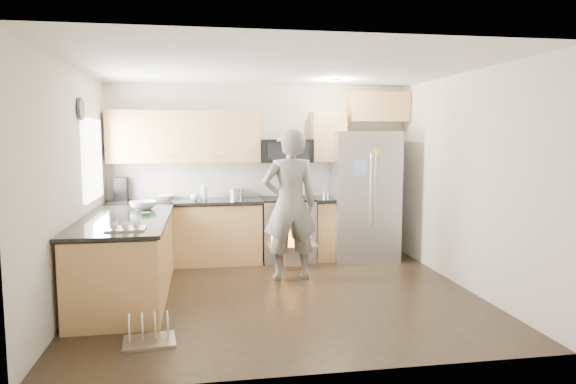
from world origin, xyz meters
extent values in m
plane|color=black|center=(0.00, 0.00, 0.00)|extent=(4.50, 4.50, 0.00)
cube|color=beige|center=(0.00, 2.00, 1.30)|extent=(4.50, 0.04, 2.60)
cube|color=beige|center=(0.00, -2.00, 1.30)|extent=(4.50, 0.04, 2.60)
cube|color=beige|center=(-2.25, 0.00, 1.30)|extent=(0.04, 4.00, 2.60)
cube|color=beige|center=(2.25, 0.00, 1.30)|extent=(0.04, 4.00, 2.60)
cube|color=white|center=(0.00, 0.00, 2.60)|extent=(4.50, 4.00, 0.04)
cube|color=white|center=(-2.23, 1.00, 1.55)|extent=(0.04, 1.00, 1.00)
cylinder|color=#FFECCC|center=(0.90, 1.10, 2.58)|extent=(0.14, 0.14, 0.02)
cylinder|color=#474754|center=(-2.22, 0.45, 2.15)|extent=(0.03, 0.26, 0.26)
cube|color=tan|center=(-1.12, 1.70, 0.43)|extent=(2.15, 0.60, 0.87)
cube|color=black|center=(-1.12, 1.69, 0.91)|extent=(2.19, 0.64, 0.04)
cube|color=tan|center=(1.00, 1.70, 0.43)|extent=(0.50, 0.60, 0.87)
cube|color=black|center=(1.00, 1.69, 0.91)|extent=(0.54, 0.64, 0.04)
cube|color=tan|center=(-1.12, 1.83, 1.83)|extent=(2.16, 0.33, 0.74)
cube|color=tan|center=(1.00, 1.83, 1.83)|extent=(0.50, 0.33, 0.74)
cube|color=tan|center=(1.78, 1.83, 2.28)|extent=(0.90, 0.33, 0.44)
imported|color=white|center=(-1.44, 1.80, 0.96)|extent=(0.29, 0.29, 0.07)
imported|color=silver|center=(-0.86, 1.72, 1.06)|extent=(0.10, 0.11, 0.27)
imported|color=silver|center=(-0.99, 1.69, 0.98)|extent=(0.13, 0.13, 0.10)
cylinder|color=#B7B7BC|center=(-0.40, 1.84, 1.00)|extent=(0.21, 0.21, 0.15)
cube|color=black|center=(-2.03, 1.85, 1.09)|extent=(0.18, 0.21, 0.33)
cylinder|color=#B7B7BC|center=(0.95, 1.77, 0.97)|extent=(0.10, 0.10, 0.08)
cube|color=tan|center=(-1.75, 0.25, 0.43)|extent=(0.90, 2.30, 0.87)
cube|color=black|center=(-1.75, 0.25, 0.91)|extent=(0.96, 2.36, 0.04)
imported|color=silver|center=(-1.62, 0.87, 0.98)|extent=(0.33, 0.33, 0.10)
cube|color=green|center=(-1.54, 0.40, 0.94)|extent=(0.09, 0.06, 0.03)
cube|color=#B7B7BC|center=(-1.63, -0.55, 0.96)|extent=(0.38, 0.29, 0.08)
cube|color=#B7B7BC|center=(0.35, 1.68, 0.45)|extent=(0.76, 0.62, 0.90)
cube|color=black|center=(0.35, 1.68, 0.92)|extent=(0.76, 0.60, 0.03)
cube|color=orange|center=(0.35, 1.36, 0.40)|extent=(0.56, 0.02, 0.34)
cube|color=#B7B7BC|center=(0.35, 1.20, 0.32)|extent=(0.70, 0.34, 0.03)
cube|color=white|center=(0.35, 1.15, 0.18)|extent=(0.24, 0.03, 0.28)
cube|color=black|center=(0.35, 1.80, 1.62)|extent=(0.76, 0.40, 0.34)
cube|color=#B7B7BC|center=(1.50, 1.57, 0.95)|extent=(0.99, 0.81, 1.91)
cylinder|color=#B7B7BC|center=(1.47, 1.20, 1.09)|extent=(0.02, 0.02, 1.04)
cylinder|color=#B7B7BC|center=(1.53, 1.20, 1.09)|extent=(0.02, 0.02, 1.04)
cube|color=#FD92C7|center=(1.71, 1.20, 0.88)|extent=(0.25, 0.03, 0.31)
cube|color=#94B4ED|center=(1.31, 1.20, 1.40)|extent=(0.19, 0.02, 0.23)
imported|color=gray|center=(0.22, 0.68, 0.97)|extent=(0.72, 0.49, 1.94)
cube|color=#B7B7BC|center=(-1.37, -1.16, 0.01)|extent=(0.49, 0.41, 0.03)
cylinder|color=silver|center=(-1.53, -1.18, 0.15)|extent=(0.04, 0.25, 0.25)
cylinder|color=silver|center=(-1.43, -1.17, 0.15)|extent=(0.04, 0.25, 0.25)
cylinder|color=silver|center=(-1.32, -1.16, 0.15)|extent=(0.04, 0.25, 0.25)
cylinder|color=silver|center=(-1.21, -1.15, 0.15)|extent=(0.04, 0.25, 0.25)
camera|label=1|loc=(-0.87, -5.72, 1.85)|focal=32.00mm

